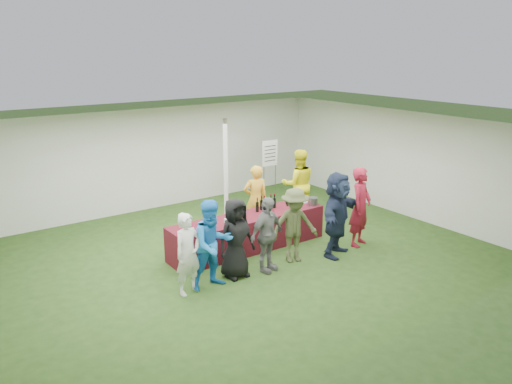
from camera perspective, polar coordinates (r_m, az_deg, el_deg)
ground at (r=10.62m, az=-2.18°, el=-7.20°), size 60.00×60.00×0.00m
tent at (r=11.40m, az=-3.46°, el=1.61°), size 10.00×10.00×10.00m
serving_table at (r=10.81m, az=-0.87°, el=-4.63°), size 3.60×0.80×0.75m
wine_bottles at (r=11.06m, az=1.12°, el=-1.41°), size 0.55×0.14×0.32m
wine_glasses at (r=10.20m, az=-2.06°, el=-3.02°), size 2.68×0.13×0.16m
water_bottle at (r=10.69m, az=-1.26°, el=-2.14°), size 0.07×0.07×0.23m
bar_towel at (r=11.64m, az=5.44°, el=-1.12°), size 0.25×0.18×0.03m
dump_bucket at (r=11.45m, az=6.50°, el=-1.05°), size 0.24×0.24×0.18m
wine_list_sign at (r=13.60m, az=1.60°, el=3.90°), size 0.50×0.03×1.80m
staff_pourer at (r=11.63m, az=-0.05°, el=-0.83°), size 0.68×0.54×1.62m
staff_back at (r=12.65m, az=4.86°, el=0.91°), size 1.08×0.99×1.78m
customer_0 at (r=8.87m, az=-7.77°, el=-7.01°), size 0.61×0.46×1.49m
customer_1 at (r=9.01m, az=-4.97°, el=-5.98°), size 0.82×0.65×1.66m
customer_2 at (r=9.40m, az=-2.33°, el=-5.30°), size 0.78×0.53×1.55m
customer_3 at (r=9.63m, az=1.24°, el=-4.91°), size 0.94×0.56×1.50m
customer_4 at (r=10.09m, az=4.41°, el=-3.83°), size 1.12×0.82×1.55m
customer_5 at (r=10.46m, az=9.27°, el=-2.52°), size 1.74×1.17×1.80m
customer_6 at (r=11.10m, az=11.85°, el=-1.67°), size 0.75×0.63×1.76m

